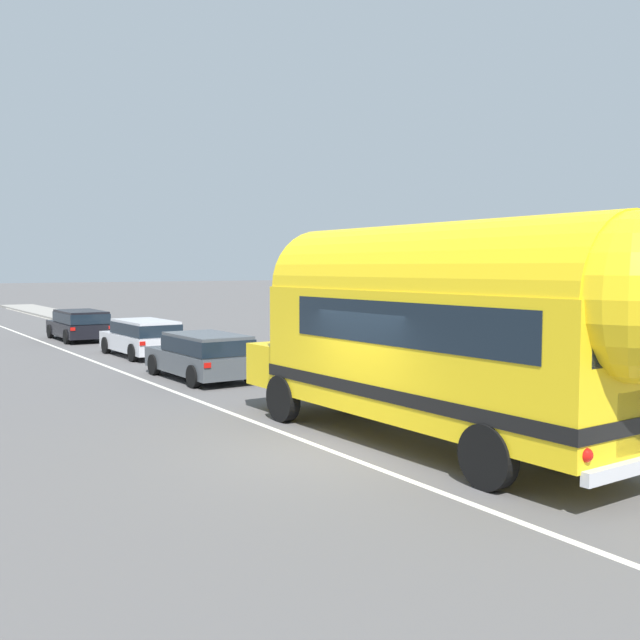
{
  "coord_description": "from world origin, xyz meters",
  "views": [
    {
      "loc": [
        -7.23,
        -10.51,
        3.31
      ],
      "look_at": [
        1.85,
        3.33,
        2.11
      ],
      "focal_mm": 40.72,
      "sensor_mm": 36.0,
      "label": 1
    }
  ],
  "objects_px": {
    "painted_bus": "(452,324)",
    "car_third": "(80,323)",
    "car_second": "(143,335)",
    "car_lead": "(204,353)"
  },
  "relations": [
    {
      "from": "painted_bus",
      "to": "car_lead",
      "type": "relative_size",
      "value": 2.37
    },
    {
      "from": "car_lead",
      "to": "car_second",
      "type": "distance_m",
      "value": 6.34
    },
    {
      "from": "painted_bus",
      "to": "car_third",
      "type": "xyz_separation_m",
      "value": [
        -0.22,
        23.79,
        -1.51
      ]
    },
    {
      "from": "car_lead",
      "to": "car_second",
      "type": "xyz_separation_m",
      "value": [
        0.41,
        6.33,
        0.01
      ]
    },
    {
      "from": "car_lead",
      "to": "car_third",
      "type": "distance_m",
      "value": 13.64
    },
    {
      "from": "car_second",
      "to": "car_third",
      "type": "height_order",
      "value": "same"
    },
    {
      "from": "car_second",
      "to": "car_lead",
      "type": "bearing_deg",
      "value": -93.72
    },
    {
      "from": "painted_bus",
      "to": "car_third",
      "type": "relative_size",
      "value": 2.27
    },
    {
      "from": "car_second",
      "to": "car_third",
      "type": "xyz_separation_m",
      "value": [
        -0.36,
        7.31,
        0.0
      ]
    },
    {
      "from": "car_third",
      "to": "car_second",
      "type": "bearing_deg",
      "value": -87.15
    }
  ]
}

